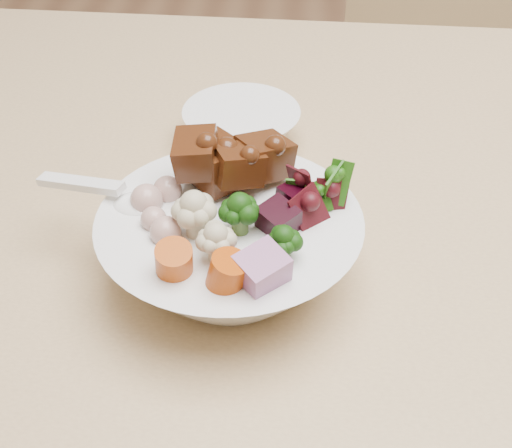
# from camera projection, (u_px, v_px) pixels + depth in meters

# --- Properties ---
(chair_far) EXTENTS (0.54, 0.54, 0.93)m
(chair_far) POSITION_uv_depth(u_px,v_px,m) (429.00, 107.00, 1.42)
(chair_far) COLOR tan
(chair_far) RESTS_ON ground
(food_bowl) EXTENTS (0.23, 0.23, 0.13)m
(food_bowl) POSITION_uv_depth(u_px,v_px,m) (232.00, 243.00, 0.63)
(food_bowl) COLOR white
(food_bowl) RESTS_ON dining_table
(soup_spoon) EXTENTS (0.13, 0.07, 0.03)m
(soup_spoon) POSITION_uv_depth(u_px,v_px,m) (123.00, 200.00, 0.63)
(soup_spoon) COLOR white
(soup_spoon) RESTS_ON food_bowl
(side_bowl) EXTENTS (0.13, 0.13, 0.04)m
(side_bowl) POSITION_uv_depth(u_px,v_px,m) (242.00, 128.00, 0.81)
(side_bowl) COLOR white
(side_bowl) RESTS_ON dining_table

